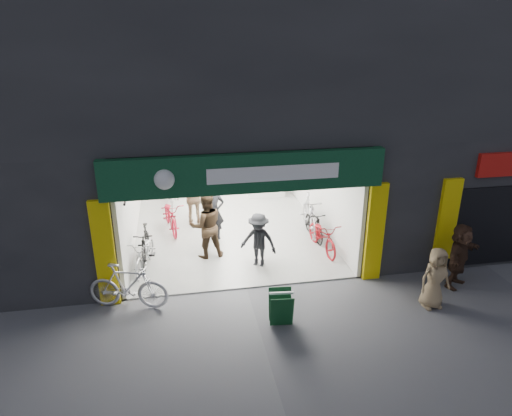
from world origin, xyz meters
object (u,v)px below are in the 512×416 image
object	(u,v)px
bike_right_front	(314,224)
parked_bike	(128,286)
bike_left_front	(145,253)
sandwich_board	(281,307)
pedestrian_near	(435,278)

from	to	relation	value
bike_right_front	parked_bike	size ratio (longest dim) A/B	0.85
bike_left_front	bike_right_front	world-z (taller)	bike_right_front
sandwich_board	parked_bike	bearing A→B (deg)	165.00
bike_right_front	sandwich_board	bearing A→B (deg)	-118.07
bike_right_front	sandwich_board	world-z (taller)	bike_right_front
bike_left_front	sandwich_board	distance (m)	4.29
bike_left_front	sandwich_board	bearing A→B (deg)	-33.82
parked_bike	pedestrian_near	distance (m)	7.03
sandwich_board	bike_left_front	bearing A→B (deg)	140.29
bike_right_front	pedestrian_near	distance (m)	4.37
bike_right_front	parked_bike	xyz separation A→B (m)	(-5.30, -2.83, 0.08)
bike_right_front	pedestrian_near	bearing A→B (deg)	-70.21
parked_bike	sandwich_board	size ratio (longest dim) A/B	2.41
bike_left_front	parked_bike	distance (m)	1.83
bike_left_front	pedestrian_near	xyz separation A→B (m)	(6.62, -3.03, 0.27)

